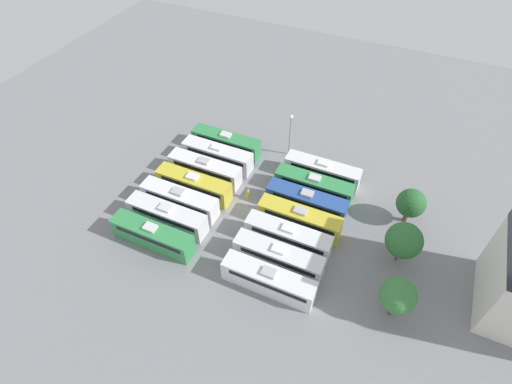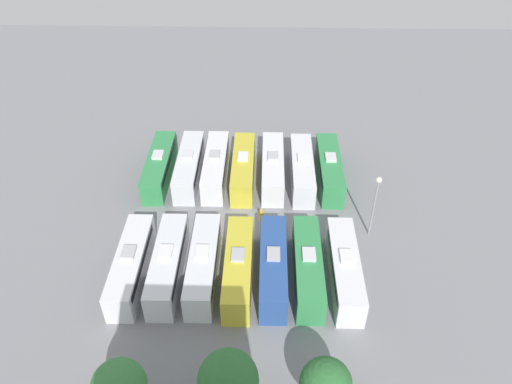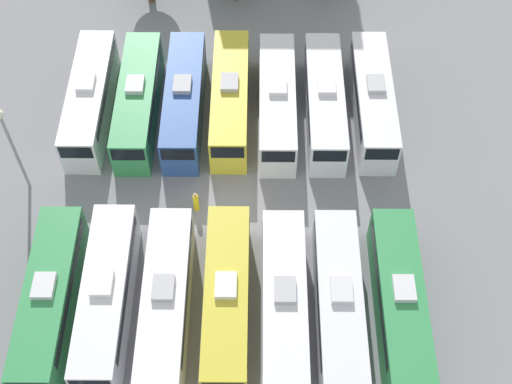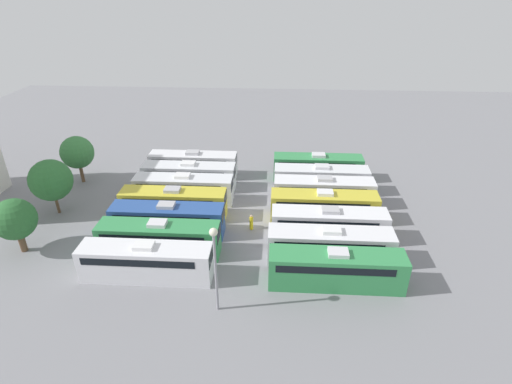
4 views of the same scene
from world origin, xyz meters
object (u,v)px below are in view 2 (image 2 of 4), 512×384
(bus_1, at_px, (302,169))
(bus_5, at_px, (189,166))
(bus_11, at_px, (203,264))
(tree_1, at_px, (228,380))
(bus_4, at_px, (215,166))
(bus_10, at_px, (238,267))
(bus_0, at_px, (330,168))
(bus_9, at_px, (273,266))
(worker_person, at_px, (261,215))
(bus_8, at_px, (308,266))
(tree_0, at_px, (326,384))
(light_pole, at_px, (376,196))
(bus_7, at_px, (345,268))
(bus_6, at_px, (160,166))
(bus_3, at_px, (243,168))
(bus_12, at_px, (168,264))
(bus_2, at_px, (273,167))
(bus_13, at_px, (131,264))

(bus_1, relative_size, bus_5, 1.00)
(bus_11, distance_m, tree_1, 13.57)
(bus_4, xyz_separation_m, bus_11, (-0.23, 15.57, 0.00))
(bus_4, xyz_separation_m, bus_10, (-3.52, 15.89, 0.00))
(bus_0, distance_m, bus_11, 20.21)
(bus_5, bearing_deg, bus_9, 122.12)
(bus_10, xyz_separation_m, worker_person, (-1.99, -8.30, -0.89))
(bus_8, bearing_deg, bus_10, 2.14)
(tree_0, bearing_deg, bus_11, -51.68)
(bus_4, height_order, bus_8, same)
(bus_4, distance_m, light_pole, 19.45)
(bus_0, relative_size, bus_7, 1.00)
(bus_6, xyz_separation_m, light_pole, (-23.28, 9.22, 3.36))
(bus_7, xyz_separation_m, tree_1, (9.82, 12.74, 2.24))
(bus_8, bearing_deg, bus_7, 177.29)
(bus_8, relative_size, bus_10, 1.00)
(bus_4, bearing_deg, bus_5, 0.68)
(bus_9, bearing_deg, bus_3, -77.36)
(bus_10, xyz_separation_m, light_pole, (-13.19, -6.52, 3.36))
(bus_12, xyz_separation_m, tree_1, (-6.59, 12.91, 2.24))
(bus_2, height_order, bus_12, same)
(tree_1, bearing_deg, bus_9, -104.07)
(bus_1, xyz_separation_m, tree_0, (-0.21, 28.03, 1.73))
(bus_3, bearing_deg, bus_10, 90.91)
(bus_10, height_order, tree_0, tree_0)
(bus_6, xyz_separation_m, tree_0, (-16.92, 28.22, 1.73))
(bus_10, bearing_deg, bus_6, -57.35)
(bus_3, xyz_separation_m, bus_5, (6.37, -0.24, 0.00))
(bus_7, height_order, worker_person, bus_7)
(bus_7, bearing_deg, tree_0, 76.70)
(bus_0, bearing_deg, bus_9, 66.92)
(bus_7, distance_m, bus_8, 3.38)
(bus_8, xyz_separation_m, bus_11, (9.71, -0.08, 0.00))
(bus_6, height_order, bus_13, same)
(bus_12, bearing_deg, bus_2, -122.27)
(tree_0, bearing_deg, bus_12, -43.46)
(bus_3, height_order, bus_12, same)
(bus_2, relative_size, bus_6, 1.00)
(bus_1, bearing_deg, worker_person, 57.36)
(light_pole, bearing_deg, bus_11, 20.62)
(bus_5, relative_size, bus_9, 1.00)
(bus_7, bearing_deg, bus_6, -38.21)
(bus_3, distance_m, light_pole, 16.58)
(bus_9, bearing_deg, bus_13, 0.50)
(bus_10, height_order, bus_13, same)
(bus_0, relative_size, bus_10, 1.00)
(worker_person, bearing_deg, bus_9, 98.58)
(bus_7, bearing_deg, bus_2, -67.20)
(bus_7, bearing_deg, bus_5, -43.84)
(bus_6, xyz_separation_m, bus_7, (-19.89, 15.66, 0.00))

